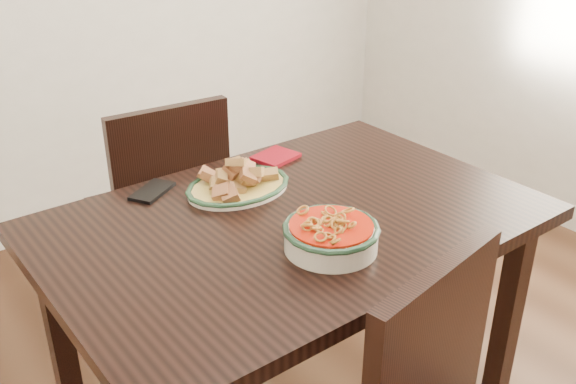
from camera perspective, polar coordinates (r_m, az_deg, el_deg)
dining_table at (r=1.75m, az=0.40°, el=-4.65°), size 1.29×0.86×0.75m
chair_far at (r=2.36m, az=-10.98°, el=-0.90°), size 0.45×0.45×0.89m
fish_plate at (r=1.82m, az=-4.49°, el=1.41°), size 0.31×0.24×0.11m
noodle_bowl at (r=1.54m, az=3.85°, el=-3.64°), size 0.24×0.24×0.08m
smartphone at (r=1.86m, az=-11.97°, el=0.08°), size 0.16×0.13×0.01m
napkin at (r=2.04m, az=-1.11°, el=3.15°), size 0.15×0.14×0.01m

